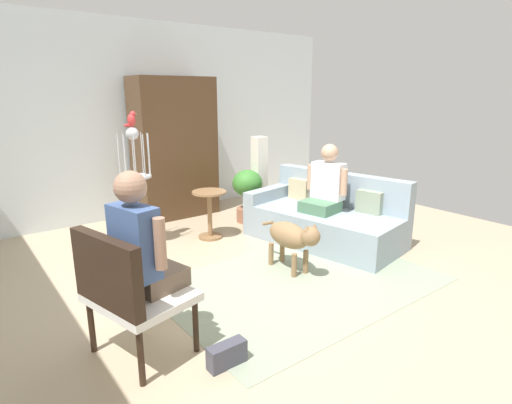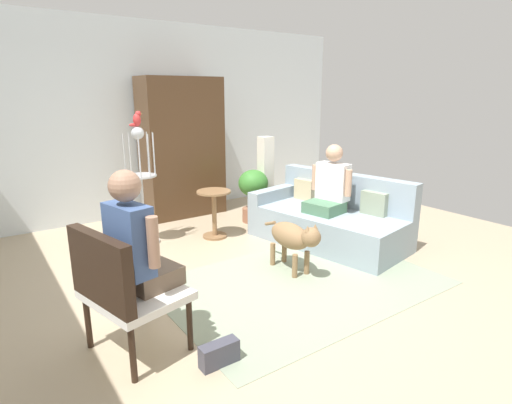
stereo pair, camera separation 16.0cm
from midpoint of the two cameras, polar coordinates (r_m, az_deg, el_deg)
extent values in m
plane|color=tan|center=(4.37, 3.30, -10.27)|extent=(7.58, 7.58, 0.00)
cube|color=silver|center=(6.64, -13.35, 10.87)|extent=(6.92, 0.12, 2.87)
cube|color=gray|center=(4.26, 7.28, -10.97)|extent=(2.69, 1.86, 0.01)
cube|color=#8EA0AD|center=(5.32, 10.68, -3.42)|extent=(1.29, 2.06, 0.42)
cube|color=#8EA0AD|center=(5.52, 13.09, 1.69)|extent=(0.54, 1.91, 0.43)
cube|color=#8EA0AD|center=(5.74, 3.62, 1.19)|extent=(0.96, 0.35, 0.16)
cube|color=gray|center=(5.20, 16.78, -0.20)|extent=(0.16, 0.33, 0.28)
cube|color=tan|center=(5.45, 11.89, 0.80)|extent=(0.15, 0.30, 0.28)
cube|color=#C6B284|center=(5.74, 7.49, 1.70)|extent=(0.15, 0.31, 0.28)
cylinder|color=black|center=(3.61, -13.98, -12.81)|extent=(0.04, 0.04, 0.41)
cylinder|color=black|center=(3.19, -7.63, -16.34)|extent=(0.04, 0.04, 0.41)
cylinder|color=black|center=(3.40, -20.82, -15.22)|extent=(0.04, 0.04, 0.41)
cylinder|color=black|center=(2.96, -15.04, -19.59)|extent=(0.04, 0.04, 0.41)
cube|color=white|center=(3.16, -14.73, -12.17)|extent=(0.73, 0.81, 0.06)
cube|color=black|center=(2.93, -19.14, -8.81)|extent=(0.24, 0.69, 0.49)
cube|color=#4C7657|center=(5.16, 10.24, -0.71)|extent=(0.46, 0.47, 0.14)
cube|color=white|center=(5.22, 11.41, 2.79)|extent=(0.25, 0.43, 0.46)
sphere|color=tan|center=(5.16, 11.61, 6.62)|extent=(0.21, 0.21, 0.21)
cylinder|color=tan|center=(5.06, 13.48, 2.55)|extent=(0.08, 0.08, 0.32)
cylinder|color=tan|center=(5.32, 8.98, 3.37)|extent=(0.08, 0.08, 0.32)
cube|color=brown|center=(3.19, -12.87, -9.84)|extent=(0.44, 0.45, 0.14)
cube|color=#3F598C|center=(2.99, -15.58, -5.03)|extent=(0.26, 0.40, 0.51)
sphere|color=#A57A60|center=(2.88, -16.10, 2.14)|extent=(0.22, 0.22, 0.22)
cylinder|color=#A57A60|center=(3.18, -17.27, -3.45)|extent=(0.08, 0.08, 0.35)
cylinder|color=#A57A60|center=(2.82, -12.39, -5.44)|extent=(0.08, 0.08, 0.35)
cylinder|color=olive|center=(5.34, -4.99, 1.41)|extent=(0.44, 0.44, 0.02)
cylinder|color=olive|center=(5.43, -4.91, -1.81)|extent=(0.06, 0.06, 0.60)
cylinder|color=olive|center=(5.51, -4.85, -4.67)|extent=(0.31, 0.31, 0.03)
ellipsoid|color=olive|center=(4.42, 5.71, -4.61)|extent=(0.28, 0.56, 0.27)
sphere|color=olive|center=(4.15, 8.68, -4.83)|extent=(0.20, 0.20, 0.20)
cone|color=olive|center=(4.15, 9.24, -3.41)|extent=(0.06, 0.06, 0.06)
cone|color=olive|center=(4.09, 8.22, -3.66)|extent=(0.06, 0.06, 0.06)
cylinder|color=olive|center=(4.67, 2.96, -2.95)|extent=(0.04, 0.18, 0.10)
cylinder|color=olive|center=(4.42, 8.04, -8.27)|extent=(0.06, 0.06, 0.25)
cylinder|color=olive|center=(4.33, 6.43, -8.76)|extent=(0.06, 0.06, 0.25)
cylinder|color=olive|center=(4.70, 4.89, -6.77)|extent=(0.06, 0.06, 0.25)
cylinder|color=olive|center=(4.61, 3.32, -7.19)|extent=(0.06, 0.06, 0.25)
cylinder|color=silver|center=(5.46, -14.14, -5.30)|extent=(0.36, 0.36, 0.03)
cylinder|color=silver|center=(5.33, -14.42, -1.12)|extent=(0.04, 0.04, 0.86)
cylinder|color=silver|center=(5.23, -14.73, 3.51)|extent=(0.38, 0.38, 0.02)
cylinder|color=silver|center=(5.25, -13.07, 6.57)|extent=(0.01, 0.01, 0.51)
cylinder|color=silver|center=(5.34, -13.85, 6.66)|extent=(0.01, 0.01, 0.51)
cylinder|color=silver|center=(5.36, -15.00, 6.62)|extent=(0.01, 0.01, 0.51)
cylinder|color=silver|center=(5.33, -16.13, 6.49)|extent=(0.01, 0.01, 0.51)
cylinder|color=silver|center=(5.24, -16.83, 6.31)|extent=(0.01, 0.01, 0.51)
cylinder|color=silver|center=(5.13, -16.81, 6.13)|extent=(0.01, 0.01, 0.51)
cylinder|color=silver|center=(5.04, -16.05, 6.05)|extent=(0.01, 0.01, 0.51)
cylinder|color=silver|center=(5.01, -14.83, 6.08)|extent=(0.01, 0.01, 0.51)
cylinder|color=silver|center=(5.05, -13.64, 6.22)|extent=(0.01, 0.01, 0.51)
cylinder|color=silver|center=(5.14, -12.97, 6.41)|extent=(0.01, 0.01, 0.51)
sphere|color=silver|center=(5.16, -15.11, 9.14)|extent=(0.15, 0.15, 0.15)
ellipsoid|color=red|center=(5.15, -15.19, 10.84)|extent=(0.09, 0.10, 0.15)
sphere|color=red|center=(5.15, -15.04, 11.64)|extent=(0.07, 0.07, 0.07)
cone|color=#D8BF4C|center=(5.16, -14.66, 11.67)|extent=(0.03, 0.02, 0.02)
ellipsoid|color=red|center=(5.14, -15.58, 10.18)|extent=(0.12, 0.03, 0.04)
cylinder|color=#996047|center=(6.13, 0.38, -1.75)|extent=(0.32, 0.32, 0.20)
cylinder|color=brown|center=(6.07, 0.39, 0.08)|extent=(0.03, 0.03, 0.20)
ellipsoid|color=#397B2E|center=(6.01, 0.39, 2.61)|extent=(0.43, 0.43, 0.39)
cube|color=#4C4742|center=(6.29, 2.02, -1.99)|extent=(0.20, 0.20, 0.06)
cube|color=white|center=(6.14, 2.07, 3.52)|extent=(0.18, 0.18, 1.17)
cube|color=#4C331E|center=(6.42, -9.43, 7.36)|extent=(1.19, 0.56, 2.07)
cube|color=#3F3F4C|center=(3.09, -3.51, -20.14)|extent=(0.28, 0.10, 0.17)
camera|label=1|loc=(0.08, -88.84, 0.31)|focal=29.09mm
camera|label=2|loc=(0.08, 91.16, -0.31)|focal=29.09mm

